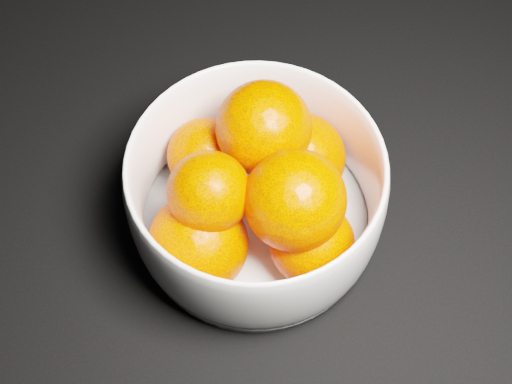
{
  "coord_description": "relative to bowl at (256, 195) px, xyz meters",
  "views": [
    {
      "loc": [
        0.22,
        -0.52,
        0.5
      ],
      "look_at": [
        0.25,
        -0.25,
        0.05
      ],
      "focal_mm": 50.0,
      "sensor_mm": 36.0,
      "label": 1
    }
  ],
  "objects": [
    {
      "name": "orange_pile",
      "position": [
        0.0,
        -0.0,
        0.01
      ],
      "size": [
        0.15,
        0.14,
        0.11
      ],
      "color": "#FF4100",
      "rests_on": "bowl"
    },
    {
      "name": "bowl",
      "position": [
        0.0,
        0.0,
        0.0
      ],
      "size": [
        0.19,
        0.19,
        0.09
      ],
      "rotation": [
        0.0,
        0.0,
        -0.22
      ],
      "color": "white",
      "rests_on": "ground"
    }
  ]
}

